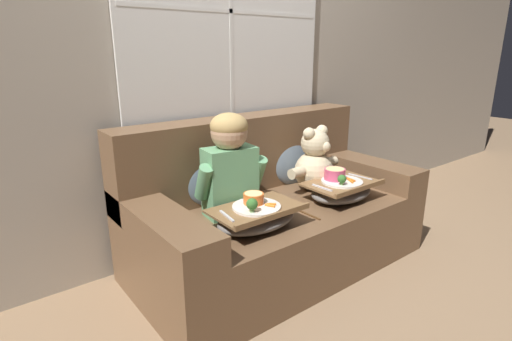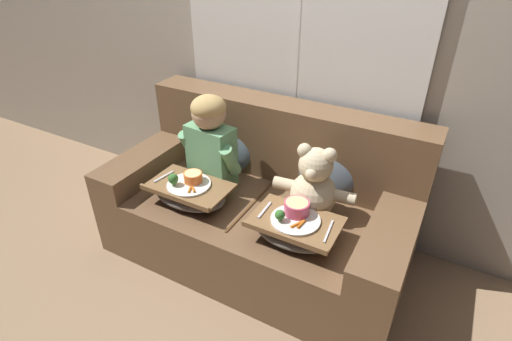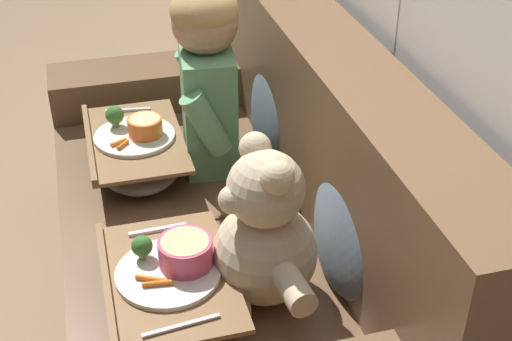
# 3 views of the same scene
# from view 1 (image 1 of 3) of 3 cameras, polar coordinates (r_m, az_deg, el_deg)

# --- Properties ---
(ground_plane) EXTENTS (14.00, 14.00, 0.00)m
(ground_plane) POSITION_cam_1_polar(r_m,az_deg,el_deg) (2.54, 3.19, -13.04)
(ground_plane) COLOR #8E7051
(wall_back_with_window) EXTENTS (8.00, 0.08, 2.60)m
(wall_back_with_window) POSITION_cam_1_polar(r_m,az_deg,el_deg) (2.61, -4.20, 17.81)
(wall_back_with_window) COLOR #A89E8E
(wall_back_with_window) RESTS_ON ground_plane
(couch) EXTENTS (1.73, 0.88, 0.88)m
(couch) POSITION_cam_1_polar(r_m,az_deg,el_deg) (2.45, 2.23, -6.06)
(couch) COLOR brown
(couch) RESTS_ON ground_plane
(throw_pillow_behind_child) EXTENTS (0.37, 0.18, 0.39)m
(throw_pillow_behind_child) POSITION_cam_1_polar(r_m,az_deg,el_deg) (2.32, -6.72, -0.46)
(throw_pillow_behind_child) COLOR slate
(throw_pillow_behind_child) RESTS_ON couch
(throw_pillow_behind_teddy) EXTENTS (0.38, 0.18, 0.39)m
(throw_pillow_behind_teddy) POSITION_cam_1_polar(r_m,az_deg,el_deg) (2.69, 5.04, 2.06)
(throw_pillow_behind_teddy) COLOR slate
(throw_pillow_behind_teddy) RESTS_ON couch
(child_figure) EXTENTS (0.40, 0.21, 0.56)m
(child_figure) POSITION_cam_1_polar(r_m,az_deg,el_deg) (2.11, -3.77, 1.49)
(child_figure) COLOR #66A370
(child_figure) RESTS_ON couch
(teddy_bear) EXTENTS (0.45, 0.31, 0.41)m
(teddy_bear) POSITION_cam_1_polar(r_m,az_deg,el_deg) (2.54, 8.42, 1.01)
(teddy_bear) COLOR beige
(teddy_bear) RESTS_ON couch
(lap_tray_child) EXTENTS (0.46, 0.29, 0.19)m
(lap_tray_child) POSITION_cam_1_polar(r_m,az_deg,el_deg) (2.01, 0.06, -6.54)
(lap_tray_child) COLOR slate
(lap_tray_child) RESTS_ON child_figure
(lap_tray_teddy) EXTENTS (0.44, 0.30, 0.19)m
(lap_tray_teddy) POSITION_cam_1_polar(r_m,az_deg,el_deg) (2.44, 12.04, -2.60)
(lap_tray_teddy) COLOR slate
(lap_tray_teddy) RESTS_ON teddy_bear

